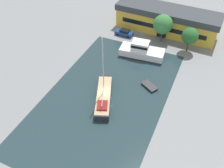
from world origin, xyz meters
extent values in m
plane|color=gray|center=(0.00, 0.00, 0.00)|extent=(440.00, 440.00, 0.00)
cube|color=#23383D|center=(0.00, 0.00, 0.00)|extent=(21.95, 38.51, 0.01)
cube|color=gold|center=(3.80, 29.07, 2.35)|extent=(25.92, 8.19, 4.70)
cube|color=#383D42|center=(3.80, 29.07, 5.48)|extent=(26.70, 8.44, 1.57)
cube|color=black|center=(3.66, 25.42, 1.64)|extent=(2.40, 0.15, 3.29)
cube|color=black|center=(3.66, 25.43, 2.58)|extent=(21.81, 0.84, 1.17)
cylinder|color=brown|center=(4.08, 23.51, 1.49)|extent=(0.27, 0.27, 2.99)
sphere|color=#387A3D|center=(4.08, 23.51, 4.74)|extent=(4.68, 4.68, 4.68)
cylinder|color=brown|center=(10.97, 21.87, 1.36)|extent=(0.31, 0.31, 2.73)
sphere|color=#28602D|center=(10.97, 21.87, 4.16)|extent=(3.82, 3.82, 3.82)
cube|color=navy|center=(-5.37, 22.38, 0.68)|extent=(4.66, 1.94, 0.80)
cube|color=black|center=(-5.18, 22.38, 1.36)|extent=(2.43, 1.68, 0.56)
cube|color=black|center=(-6.40, 22.40, 1.33)|extent=(0.06, 1.50, 0.45)
cylinder|color=black|center=(-6.82, 21.56, 0.30)|extent=(0.60, 0.21, 0.60)
cylinder|color=black|center=(-6.79, 23.24, 0.30)|extent=(0.60, 0.21, 0.60)
cylinder|color=black|center=(-3.94, 21.52, 0.30)|extent=(0.60, 0.21, 0.60)
cylinder|color=black|center=(-3.92, 23.20, 0.30)|extent=(0.60, 0.21, 0.60)
cube|color=#23282D|center=(-0.06, -0.84, 0.68)|extent=(6.36, 10.91, 1.35)
cube|color=#23282D|center=(-2.22, 4.69, 0.68)|extent=(1.55, 1.55, 1.35)
cube|color=tan|center=(-0.06, -0.84, 1.40)|extent=(6.10, 10.47, 0.08)
cylinder|color=silver|center=(-0.35, -0.09, 7.33)|extent=(0.16, 0.16, 11.79)
cylinder|color=silver|center=(0.53, -2.33, 2.54)|extent=(1.86, 4.52, 0.12)
cube|color=maroon|center=(1.01, -3.57, 1.59)|extent=(2.59, 2.86, 0.30)
cube|color=white|center=(1.82, 15.67, 0.93)|extent=(10.41, 4.91, 1.85)
cube|color=black|center=(1.82, 15.67, 0.15)|extent=(10.52, 5.00, 0.18)
cube|color=white|center=(1.32, 15.62, 2.80)|extent=(4.09, 3.19, 1.88)
cube|color=black|center=(1.32, 15.62, 2.98)|extent=(4.18, 3.28, 0.60)
cube|color=#23282D|center=(6.80, 6.13, 0.21)|extent=(3.60, 3.03, 0.41)
cube|color=#333338|center=(6.80, 6.13, 0.46)|extent=(3.76, 3.18, 0.08)
camera|label=1|loc=(15.03, -30.46, 34.31)|focal=40.00mm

